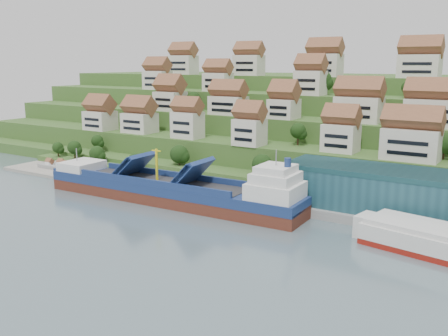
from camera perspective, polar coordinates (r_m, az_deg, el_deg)
The scene contains 11 objects.
ground at distance 129.12m, azimuth -4.28°, elevation -4.44°, with size 300.00×300.00×0.00m, color slate.
quay at distance 131.16m, azimuth 6.72°, elevation -3.73°, with size 180.00×14.00×2.20m, color gray.
pebble_beach at distance 176.55m, azimuth -17.14°, elevation -0.30°, with size 45.00×20.00×1.00m, color gray.
hillside at distance 217.30m, azimuth 12.30°, elevation 4.89°, with size 260.00×128.00×31.00m.
hillside_village at distance 173.96m, azimuth 9.14°, elevation 7.78°, with size 151.33×63.07×28.65m.
hillside_trees at distance 165.61m, azimuth 2.77°, elevation 4.95°, with size 143.15×60.42×30.76m.
warehouse at distance 121.65m, azimuth 20.91°, elevation -2.73°, with size 60.00×15.00×10.00m, color #1F4A56.
flagpole at distance 126.19m, azimuth 5.02°, elevation -1.61°, with size 1.28×0.16×8.00m.
beach_huts at distance 176.97m, azimuth -17.90°, elevation 0.21°, with size 14.40×3.70×2.20m.
cargo_ship at distance 131.78m, azimuth -5.58°, elevation -2.68°, with size 75.68×14.17×16.67m.
second_ship at distance 105.48m, azimuth 23.97°, elevation -7.79°, with size 31.25×16.14×8.63m.
Camera 1 is at (74.59, -98.91, 36.41)m, focal length 40.00 mm.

